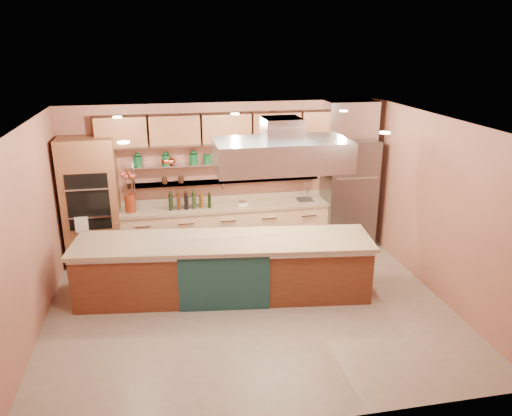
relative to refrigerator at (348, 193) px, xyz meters
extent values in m
cube|color=gray|center=(-2.35, -2.14, -1.06)|extent=(6.00, 5.00, 0.02)
cube|color=black|center=(-2.35, -2.14, 1.75)|extent=(6.00, 5.00, 0.02)
cube|color=#A2614C|center=(-2.35, 0.36, 0.35)|extent=(6.00, 0.04, 2.80)
cube|color=#A2614C|center=(-2.35, -4.64, 0.35)|extent=(6.00, 0.04, 2.80)
cube|color=#A2614C|center=(-5.35, -2.14, 0.35)|extent=(0.04, 5.00, 2.80)
cube|color=#A2614C|center=(0.65, -2.14, 0.35)|extent=(0.04, 5.00, 2.80)
cube|color=brown|center=(-4.80, 0.04, 0.10)|extent=(0.95, 0.64, 2.30)
cube|color=slate|center=(0.00, 0.00, 0.00)|extent=(0.95, 0.72, 2.10)
cube|color=tan|center=(-2.40, 0.06, -0.58)|extent=(3.84, 0.64, 0.93)
cube|color=silver|center=(-2.40, 0.23, 0.30)|extent=(3.60, 0.26, 0.03)
cube|color=silver|center=(-2.40, 0.23, 0.65)|extent=(3.60, 0.26, 0.03)
cube|color=brown|center=(-2.35, 0.18, 1.30)|extent=(4.60, 0.36, 0.55)
cube|color=silver|center=(-1.77, -1.66, 1.20)|extent=(2.00, 1.00, 0.45)
cube|color=#FFE5A5|center=(-2.35, -1.94, 1.72)|extent=(4.00, 2.80, 0.02)
cube|color=brown|center=(-2.67, -1.66, -0.58)|extent=(4.60, 1.53, 0.94)
cylinder|color=maroon|center=(-4.13, 0.01, 0.05)|extent=(0.22, 0.22, 0.33)
cube|color=black|center=(-3.06, 0.01, 0.01)|extent=(0.82, 0.24, 0.26)
cube|color=silver|center=(-2.09, 0.01, -0.07)|extent=(0.20, 0.18, 0.09)
cylinder|color=white|center=(-0.80, 0.11, 0.00)|extent=(0.03, 0.03, 0.24)
ellipsoid|color=#D35530|center=(-3.37, 0.23, 0.73)|extent=(0.19, 0.19, 0.13)
cylinder|color=#0D401E|center=(-2.70, 0.23, 0.74)|extent=(0.16, 0.16, 0.16)
camera|label=1|loc=(-3.54, -8.76, 2.84)|focal=35.00mm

